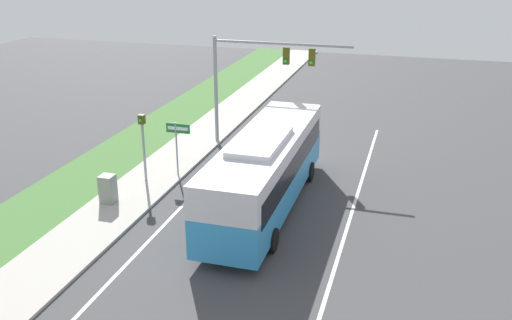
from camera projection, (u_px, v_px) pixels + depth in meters
ground_plane at (250, 235)px, 22.40m from camera, size 80.00×80.00×0.00m
sidewalk at (109, 214)px, 24.01m from camera, size 2.80×80.00×0.12m
grass_verge at (44, 205)px, 24.86m from camera, size 3.60×80.00×0.10m
lane_divider_near at (166, 223)px, 23.35m from camera, size 0.14×30.00×0.01m
lane_divider_far at (341, 248)px, 21.45m from camera, size 0.14×30.00×0.01m
bus at (266, 167)px, 24.03m from camera, size 2.75×11.30×3.46m
signal_gantry at (257, 69)px, 30.60m from camera, size 7.58×0.41×6.06m
pedestrian_signal at (143, 137)px, 26.50m from camera, size 0.28×0.34×3.38m
street_sign at (177, 139)px, 27.34m from camera, size 1.21×0.08×2.76m
utility_cabinet at (108, 189)px, 24.75m from camera, size 0.61×0.60×1.26m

